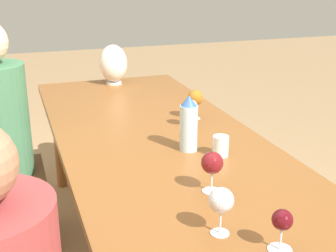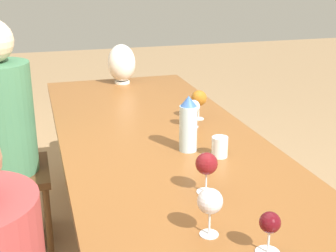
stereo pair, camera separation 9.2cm
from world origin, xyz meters
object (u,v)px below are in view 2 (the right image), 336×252
vase (122,63)px  wine_glass_3 (210,202)px  wine_glass_4 (193,107)px  water_bottle (188,124)px  person_far (5,132)px  water_tumbler (220,147)px  wine_glass_2 (270,224)px  wine_glass_1 (207,164)px  wine_glass_0 (199,98)px

vase → wine_glass_3: bearing=176.7°
wine_glass_3 → wine_glass_4: (0.96, -0.28, -0.01)m
water_bottle → person_far: person_far is taller
water_tumbler → wine_glass_4: size_ratio=0.62×
wine_glass_2 → wine_glass_4: size_ratio=0.91×
wine_glass_1 → vase: bearing=-0.8°
water_tumbler → wine_glass_3: (-0.56, 0.26, 0.07)m
wine_glass_0 → wine_glass_2: 1.23m
wine_glass_3 → wine_glass_4: bearing=-16.3°
vase → wine_glass_1: bearing=179.2°
vase → wine_glass_1: (-1.70, 0.02, -0.03)m
water_tumbler → wine_glass_0: 0.52m
water_bottle → wine_glass_2: (-0.80, 0.03, -0.03)m
wine_glass_4 → wine_glass_2: bearing=172.0°
wine_glass_1 → wine_glass_2: size_ratio=1.18×
wine_glass_1 → wine_glass_4: size_ratio=1.08×
wine_glass_2 → water_bottle: bearing=-2.1°
wine_glass_3 → wine_glass_4: wine_glass_3 is taller
vase → wine_glass_0: size_ratio=1.71×
wine_glass_1 → wine_glass_4: (0.69, -0.19, -0.01)m
water_bottle → wine_glass_4: 0.31m
water_tumbler → person_far: person_far is taller
wine_glass_3 → wine_glass_0: bearing=-18.2°
wine_glass_0 → person_far: 1.04m
person_far → vase: bearing=-48.7°
water_bottle → water_tumbler: (-0.11, -0.11, -0.08)m
vase → wine_glass_4: vase is taller
wine_glass_0 → wine_glass_2: (-1.21, 0.23, -0.02)m
water_bottle → person_far: (0.63, 0.80, -0.17)m
vase → person_far: size_ratio=0.21×
water_bottle → vase: vase is taller
water_tumbler → wine_glass_2: (-0.70, 0.14, 0.05)m
water_tumbler → wine_glass_3: 0.63m
vase → wine_glass_2: vase is taller
vase → wine_glass_2: 2.10m
wine_glass_3 → person_far: size_ratio=0.12×
person_far → wine_glass_1: bearing=-144.6°
vase → wine_glass_1: size_ratio=1.76×
wine_glass_2 → water_tumbler: bearing=-11.1°
water_bottle → wine_glass_4: bearing=-23.2°
vase → person_far: 1.03m
water_bottle → wine_glass_4: (0.29, -0.12, -0.02)m
water_bottle → wine_glass_0: (0.41, -0.20, -0.01)m
water_tumbler → wine_glass_0: bearing=-9.9°
wine_glass_0 → wine_glass_2: size_ratio=1.21×
wine_glass_2 → wine_glass_4: (1.09, -0.15, 0.01)m
wine_glass_1 → wine_glass_2: bearing=-174.7°
water_tumbler → wine_glass_4: bearing=-2.4°
wine_glass_4 → wine_glass_3: bearing=163.7°
water_tumbler → person_far: size_ratio=0.07×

